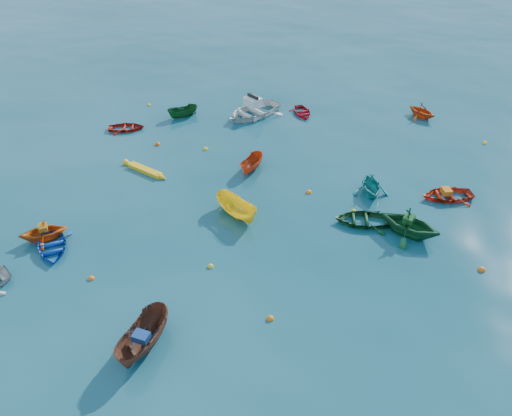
% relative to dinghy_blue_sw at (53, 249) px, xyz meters
% --- Properties ---
extents(ground, '(160.00, 160.00, 0.00)m').
position_rel_dinghy_blue_sw_xyz_m(ground, '(9.02, 1.48, 0.00)').
color(ground, '#0B424F').
rests_on(ground, ground).
extents(dinghy_blue_sw, '(3.64, 3.73, 0.63)m').
position_rel_dinghy_blue_sw_xyz_m(dinghy_blue_sw, '(0.00, 0.00, 0.00)').
color(dinghy_blue_sw, '#0E41B7').
rests_on(dinghy_blue_sw, ground).
extents(sampan_brown_mid, '(1.35, 3.45, 1.33)m').
position_rel_dinghy_blue_sw_xyz_m(sampan_brown_mid, '(7.79, -3.99, 0.00)').
color(sampan_brown_mid, brown).
rests_on(sampan_brown_mid, ground).
extents(dinghy_orange_w, '(3.25, 3.20, 1.29)m').
position_rel_dinghy_blue_sw_xyz_m(dinghy_orange_w, '(-0.87, 0.53, 0.00)').
color(dinghy_orange_w, '#D15813').
rests_on(dinghy_orange_w, ground).
extents(sampan_yellow_mid, '(3.39, 2.64, 1.24)m').
position_rel_dinghy_blue_sw_xyz_m(sampan_yellow_mid, '(8.07, 5.92, 0.00)').
color(sampan_yellow_mid, yellow).
rests_on(sampan_yellow_mid, ground).
extents(dinghy_green_e, '(3.66, 3.02, 0.66)m').
position_rel_dinghy_blue_sw_xyz_m(dinghy_green_e, '(14.94, 7.68, 0.00)').
color(dinghy_green_e, '#0F411A').
rests_on(dinghy_green_e, ground).
extents(dinghy_cyan_se, '(2.99, 3.19, 1.35)m').
position_rel_dinghy_blue_sw_xyz_m(dinghy_cyan_se, '(14.85, 10.80, 0.00)').
color(dinghy_cyan_se, teal).
rests_on(dinghy_cyan_se, ground).
extents(dinghy_red_nw, '(3.20, 2.84, 0.55)m').
position_rel_dinghy_blue_sw_xyz_m(dinghy_red_nw, '(-3.63, 13.26, 0.00)').
color(dinghy_red_nw, '#9F1A0D').
rests_on(dinghy_red_nw, ground).
extents(sampan_orange_n, '(1.21, 2.62, 0.98)m').
position_rel_dinghy_blue_sw_xyz_m(sampan_orange_n, '(7.14, 11.00, 0.00)').
color(sampan_orange_n, '#BC3911').
rests_on(sampan_orange_n, ground).
extents(dinghy_green_n, '(3.88, 3.56, 1.72)m').
position_rel_dinghy_blue_sw_xyz_m(dinghy_green_n, '(17.42, 7.43, 0.00)').
color(dinghy_green_n, '#13532A').
rests_on(dinghy_green_n, ground).
extents(dinghy_red_ne, '(3.70, 3.27, 0.63)m').
position_rel_dinghy_blue_sw_xyz_m(dinghy_red_ne, '(19.27, 11.82, 0.00)').
color(dinghy_red_ne, red).
rests_on(dinghy_red_ne, ground).
extents(dinghy_red_far, '(2.83, 3.03, 0.51)m').
position_rel_dinghy_blue_sw_xyz_m(dinghy_red_far, '(8.03, 20.27, 0.00)').
color(dinghy_red_far, red).
rests_on(dinghy_red_far, ground).
extents(dinghy_orange_far, '(3.13, 3.04, 1.26)m').
position_rel_dinghy_blue_sw_xyz_m(dinghy_orange_far, '(16.92, 22.84, 0.00)').
color(dinghy_orange_far, '#CA4713').
rests_on(dinghy_orange_far, ground).
extents(sampan_green_far, '(2.34, 2.47, 0.96)m').
position_rel_dinghy_blue_sw_xyz_m(sampan_green_far, '(-0.64, 16.68, 0.00)').
color(sampan_green_far, '#104519').
rests_on(sampan_green_far, ground).
extents(kayak_yellow, '(3.45, 1.37, 0.34)m').
position_rel_dinghy_blue_sw_xyz_m(kayak_yellow, '(0.72, 8.42, 0.00)').
color(kayak_yellow, yellow).
rests_on(kayak_yellow, ground).
extents(motorboat_white, '(5.34, 5.88, 1.60)m').
position_rel_dinghy_blue_sw_xyz_m(motorboat_white, '(4.43, 18.77, 0.00)').
color(motorboat_white, white).
rests_on(motorboat_white, ground).
extents(tarp_blue_a, '(0.67, 0.51, 0.32)m').
position_rel_dinghy_blue_sw_xyz_m(tarp_blue_a, '(7.79, -4.14, 0.82)').
color(tarp_blue_a, navy).
rests_on(tarp_blue_a, sampan_brown_mid).
extents(tarp_orange_a, '(0.70, 0.72, 0.28)m').
position_rel_dinghy_blue_sw_xyz_m(tarp_orange_a, '(-0.83, 0.56, 0.79)').
color(tarp_orange_a, '#B16912').
rests_on(tarp_orange_a, dinghy_orange_w).
extents(tarp_green_b, '(0.64, 0.75, 0.31)m').
position_rel_dinghy_blue_sw_xyz_m(tarp_green_b, '(17.32, 7.45, 1.02)').
color(tarp_green_b, '#134C1A').
rests_on(tarp_green_b, dinghy_green_n).
extents(tarp_orange_b, '(0.73, 0.81, 0.32)m').
position_rel_dinghy_blue_sw_xyz_m(tarp_orange_b, '(19.18, 11.78, 0.48)').
color(tarp_orange_b, orange).
rests_on(tarp_orange_b, dinghy_red_ne).
extents(buoy_or_a, '(0.31, 0.31, 0.31)m').
position_rel_dinghy_blue_sw_xyz_m(buoy_or_a, '(3.24, -1.25, 0.00)').
color(buoy_or_a, orange).
rests_on(buoy_or_a, ground).
extents(buoy_ye_a, '(0.31, 0.31, 0.31)m').
position_rel_dinghy_blue_sw_xyz_m(buoy_ye_a, '(8.37, 1.48, 0.00)').
color(buoy_ye_a, gold).
rests_on(buoy_ye_a, ground).
extents(buoy_or_b, '(0.34, 0.34, 0.34)m').
position_rel_dinghy_blue_sw_xyz_m(buoy_or_b, '(12.26, -0.78, 0.00)').
color(buoy_or_b, orange).
rests_on(buoy_or_b, ground).
extents(buoy_ye_b, '(0.36, 0.36, 0.36)m').
position_rel_dinghy_blue_sw_xyz_m(buoy_ye_b, '(3.17, 12.45, 0.00)').
color(buoy_ye_b, yellow).
rests_on(buoy_ye_b, ground).
extents(buoy_or_c, '(0.38, 0.38, 0.38)m').
position_rel_dinghy_blue_sw_xyz_m(buoy_or_c, '(-0.31, 11.93, 0.00)').
color(buoy_or_c, '#DE4B0C').
rests_on(buoy_or_c, ground).
extents(buoy_ye_c, '(0.29, 0.29, 0.29)m').
position_rel_dinghy_blue_sw_xyz_m(buoy_ye_c, '(14.27, 8.56, 0.00)').
color(buoy_ye_c, yellow).
rests_on(buoy_ye_c, ground).
extents(buoy_or_d, '(0.37, 0.37, 0.37)m').
position_rel_dinghy_blue_sw_xyz_m(buoy_or_d, '(21.18, 5.74, 0.00)').
color(buoy_or_d, orange).
rests_on(buoy_or_d, ground).
extents(buoy_ye_d, '(0.29, 0.29, 0.29)m').
position_rel_dinghy_blue_sw_xyz_m(buoy_ye_d, '(-4.24, 17.70, 0.00)').
color(buoy_ye_d, yellow).
rests_on(buoy_ye_d, ground).
extents(buoy_or_e, '(0.35, 0.35, 0.35)m').
position_rel_dinghy_blue_sw_xyz_m(buoy_or_e, '(11.34, 9.59, 0.00)').
color(buoy_or_e, orange).
rests_on(buoy_or_e, ground).
extents(buoy_ye_e, '(0.35, 0.35, 0.35)m').
position_rel_dinghy_blue_sw_xyz_m(buoy_ye_e, '(21.57, 19.87, 0.00)').
color(buoy_ye_e, yellow).
rests_on(buoy_ye_e, ground).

